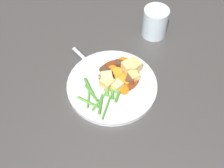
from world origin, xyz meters
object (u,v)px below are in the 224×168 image
carrot_slice_4 (122,62)px  fork (92,66)px  potato_chunk_3 (133,66)px  carrot_slice_2 (124,81)px  carrot_slice_5 (128,76)px  meat_chunk_0 (105,70)px  dinner_plate (112,85)px  potato_chunk_1 (107,83)px  potato_chunk_2 (134,76)px  carrot_slice_1 (124,90)px  meat_chunk_2 (118,64)px  meat_chunk_1 (130,79)px  potato_chunk_4 (117,86)px  carrot_slice_3 (124,65)px  potato_chunk_5 (128,67)px  carrot_slice_0 (121,78)px  water_glass (155,22)px  carrot_slice_6 (112,70)px  potato_chunk_0 (107,78)px  carrot_slice_7 (118,73)px

carrot_slice_4 → fork: 0.09m
carrot_slice_4 → potato_chunk_3: (-0.01, -0.04, 0.01)m
carrot_slice_2 → carrot_slice_5: 0.02m
carrot_slice_5 → carrot_slice_2: bearing=172.0°
meat_chunk_0 → dinner_plate: bearing=-130.9°
potato_chunk_1 → potato_chunk_2: 0.08m
carrot_slice_1 → meat_chunk_2: 0.09m
meat_chunk_1 → carrot_slice_5: bearing=41.2°
potato_chunk_3 → potato_chunk_4: 0.08m
carrot_slice_3 → meat_chunk_1: size_ratio=1.03×
potato_chunk_3 → potato_chunk_5: 0.02m
fork → carrot_slice_4: bearing=-57.8°
carrot_slice_2 → potato_chunk_5: potato_chunk_5 is taller
potato_chunk_4 → meat_chunk_1: 0.04m
carrot_slice_2 → potato_chunk_3: size_ratio=0.87×
carrot_slice_0 → potato_chunk_5: (0.04, -0.01, 0.01)m
carrot_slice_1 → potato_chunk_2: 0.05m
carrot_slice_0 → water_glass: 0.23m
carrot_slice_4 → potato_chunk_1: potato_chunk_1 is taller
carrot_slice_3 → carrot_slice_4: 0.01m
carrot_slice_5 → potato_chunk_1: 0.07m
dinner_plate → fork: bearing=65.8°
carrot_slice_6 → meat_chunk_2: bearing=-20.3°
carrot_slice_2 → potato_chunk_0: (-0.02, 0.04, 0.01)m
carrot_slice_0 → meat_chunk_1: 0.03m
carrot_slice_4 → fork: (-0.05, 0.07, -0.00)m
carrot_slice_7 → potato_chunk_2: 0.05m
carrot_slice_0 → carrot_slice_5: 0.02m
carrot_slice_7 → water_glass: size_ratio=0.31×
carrot_slice_7 → potato_chunk_0: (-0.04, 0.02, 0.01)m
carrot_slice_6 → meat_chunk_0: meat_chunk_0 is taller
carrot_slice_7 → meat_chunk_1: size_ratio=1.25×
meat_chunk_0 → carrot_slice_5: bearing=-81.2°
potato_chunk_0 → potato_chunk_1: size_ratio=1.03×
carrot_slice_6 → carrot_slice_7: (-0.01, -0.02, 0.00)m
carrot_slice_0 → carrot_slice_1: 0.04m
meat_chunk_2 → water_glass: (0.18, -0.05, 0.03)m
fork → water_glass: water_glass is taller
carrot_slice_7 → meat_chunk_2: meat_chunk_2 is taller
potato_chunk_4 → carrot_slice_6: bearing=35.0°
meat_chunk_1 → meat_chunk_0: bearing=88.2°
potato_chunk_0 → potato_chunk_5: (0.06, -0.04, 0.00)m
carrot_slice_1 → potato_chunk_4: bearing=85.1°
carrot_slice_4 → potato_chunk_5: bearing=-124.9°
carrot_slice_4 → meat_chunk_1: (-0.05, -0.05, 0.01)m
carrot_slice_2 → carrot_slice_7: (0.02, 0.03, 0.00)m
carrot_slice_0 → meat_chunk_2: size_ratio=1.72×
potato_chunk_5 → meat_chunk_2: 0.03m
carrot_slice_6 → water_glass: bearing=-15.4°
potato_chunk_1 → fork: bearing=55.7°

